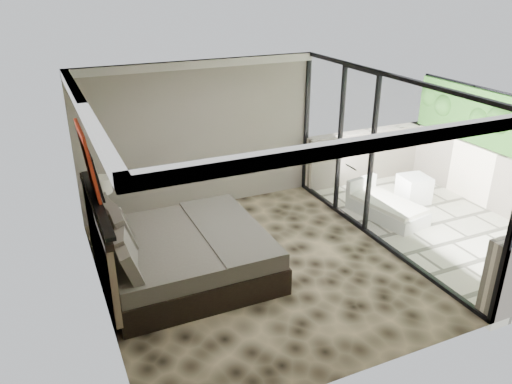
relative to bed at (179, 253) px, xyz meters
name	(u,v)px	position (x,y,z in m)	size (l,w,h in m)	color
floor	(255,268)	(1.11, -0.27, -0.39)	(5.00, 5.00, 0.00)	black
ceiling	(255,88)	(1.11, -0.27, 2.40)	(4.50, 5.00, 0.02)	silver
back_wall	(200,137)	(1.11, 2.22, 1.01)	(4.50, 0.02, 2.80)	gray
left_wall	(94,213)	(-1.13, -0.27, 1.01)	(0.02, 5.00, 2.80)	gray
glass_wall	(383,162)	(3.36, -0.27, 1.01)	(0.08, 5.00, 2.80)	white
terrace_slab	(441,225)	(4.86, -0.27, -0.45)	(3.00, 5.00, 0.12)	#BCBAA0
parapet_far	(501,183)	(6.21, -0.27, 0.16)	(0.30, 5.00, 1.10)	beige
picture_ledge	(97,202)	(-1.07, -0.17, 1.11)	(0.12, 2.20, 0.05)	black
bed	(179,253)	(0.00, 0.00, 0.00)	(2.42, 2.34, 1.34)	black
nightstand	(109,230)	(-0.80, 1.42, -0.13)	(0.51, 0.51, 0.51)	black
table_lamp	(101,192)	(-0.84, 1.47, 0.55)	(0.36, 0.36, 0.66)	black
abstract_canvas	(88,160)	(-1.08, 0.10, 1.59)	(0.04, 0.90, 0.90)	red
framed_print	(95,175)	(-1.03, -0.07, 1.44)	(0.03, 0.50, 0.60)	black
ottoman	(414,189)	(4.99, 0.69, -0.12)	(0.53, 0.53, 0.53)	white
lounger	(385,207)	(4.06, 0.38, -0.21)	(0.98, 1.56, 0.57)	silver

